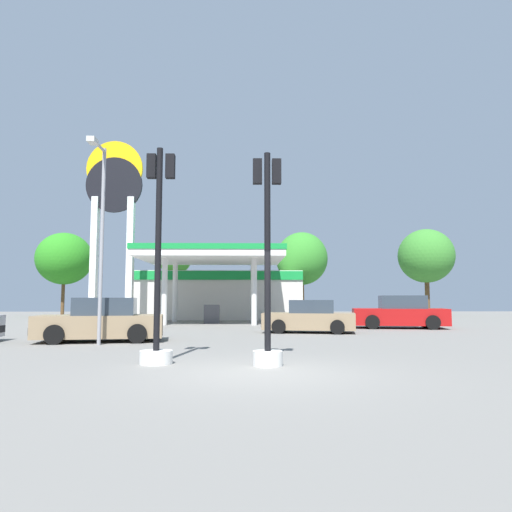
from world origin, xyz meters
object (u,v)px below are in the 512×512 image
car_1 (400,313)px  corner_streetlamp (100,223)px  tree_0 (64,259)px  tree_1 (175,260)px  car_2 (309,318)px  tree_2 (302,259)px  traffic_signal_1 (267,281)px  traffic_signal_0 (158,284)px  station_pole_sign (114,208)px  tree_3 (426,256)px  car_3 (102,322)px

car_1 → corner_streetlamp: bearing=-145.5°
tree_0 → tree_1: tree_0 is taller
car_2 → corner_streetlamp: (-7.41, -5.51, 3.24)m
tree_0 → tree_2: size_ratio=1.02×
tree_0 → corner_streetlamp: 27.53m
tree_1 → tree_0: bearing=-179.8°
car_2 → traffic_signal_1: 10.32m
car_1 → traffic_signal_0: size_ratio=0.96×
car_2 → tree_1: tree_1 is taller
station_pole_sign → tree_3: bearing=23.7°
station_pole_sign → tree_1: (2.36, 10.41, -2.47)m
car_3 → tree_0: size_ratio=0.62×
tree_0 → car_2: bearing=-47.2°
car_1 → tree_2: 16.06m
tree_2 → tree_1: bearing=171.5°
traffic_signal_1 → car_3: bearing=132.7°
tree_0 → corner_streetlamp: (10.88, -25.27, -0.99)m
station_pole_sign → corner_streetlamp: station_pole_sign is taller
traffic_signal_1 → tree_0: 33.93m
traffic_signal_1 → tree_0: bearing=118.3°
tree_3 → traffic_signal_0: bearing=-120.9°
car_1 → tree_1: (-13.81, 16.84, 4.08)m
car_2 → tree_0: size_ratio=0.59×
tree_1 → traffic_signal_0: bearing=-82.0°
station_pole_sign → tree_2: (13.11, 8.81, -2.52)m
station_pole_sign → traffic_signal_1: station_pole_sign is taller
tree_0 → tree_2: bearing=-4.4°
tree_1 → tree_2: (10.75, -1.60, -0.05)m
car_2 → tree_3: (12.97, 20.01, 4.54)m
tree_0 → tree_3: size_ratio=0.94×
station_pole_sign → tree_0: size_ratio=1.64×
car_2 → tree_3: bearing=57.1°
traffic_signal_0 → corner_streetlamp: 5.34m
tree_3 → car_1: bearing=-115.3°
car_1 → car_2: size_ratio=1.15×
traffic_signal_0 → corner_streetlamp: corner_streetlamp is taller
traffic_signal_0 → tree_1: size_ratio=0.80×
car_2 → tree_0: bearing=132.8°
tree_1 → tree_3: size_ratio=0.83×
car_1 → traffic_signal_0: traffic_signal_0 is taller
tree_1 → car_1: bearing=-50.6°
station_pole_sign → traffic_signal_0: size_ratio=2.34×
station_pole_sign → tree_1: size_ratio=1.87×
traffic_signal_1 → tree_1: (-6.63, 29.79, 2.97)m
car_3 → tree_0: (-10.58, 23.85, 4.19)m
traffic_signal_0 → tree_3: 34.71m
traffic_signal_0 → corner_streetlamp: bearing=122.6°
car_2 → tree_1: size_ratio=0.67×
car_1 → tree_3: size_ratio=0.63×
station_pole_sign → corner_streetlamp: (3.85, -14.89, -3.41)m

